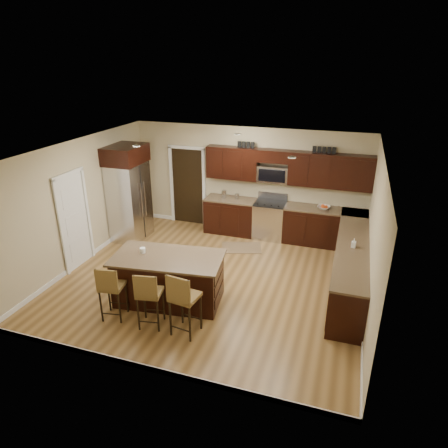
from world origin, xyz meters
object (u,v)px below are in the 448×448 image
(island, at_px, (169,280))
(refrigerator, at_px, (129,192))
(range, at_px, (270,220))
(stool_left, at_px, (111,287))
(stool_mid, at_px, (148,294))
(stool_right, at_px, (183,298))

(island, xyz_separation_m, refrigerator, (-2.13, 2.30, 0.77))
(island, height_order, refrigerator, refrigerator)
(range, bearing_deg, stool_left, -113.55)
(island, relative_size, refrigerator, 0.90)
(range, height_order, stool_left, range)
(range, xyz_separation_m, stool_left, (-1.85, -4.24, 0.17))
(stool_mid, xyz_separation_m, refrigerator, (-2.18, 3.14, 0.54))
(stool_left, relative_size, stool_right, 0.91)
(stool_left, xyz_separation_m, stool_right, (1.35, -0.01, 0.07))
(stool_left, bearing_deg, island, 41.10)
(range, xyz_separation_m, stool_mid, (-1.12, -4.24, 0.19))
(stool_left, height_order, refrigerator, refrigerator)
(stool_left, bearing_deg, range, 56.52)
(island, xyz_separation_m, stool_right, (0.67, -0.85, 0.28))
(stool_mid, bearing_deg, stool_right, -10.91)
(stool_right, relative_size, refrigerator, 0.49)
(stool_mid, height_order, stool_right, stool_right)
(stool_left, height_order, stool_right, stool_right)
(stool_left, bearing_deg, stool_mid, -10.01)
(island, bearing_deg, stool_left, -136.25)
(stool_mid, bearing_deg, stool_left, 169.53)
(island, height_order, stool_left, stool_left)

